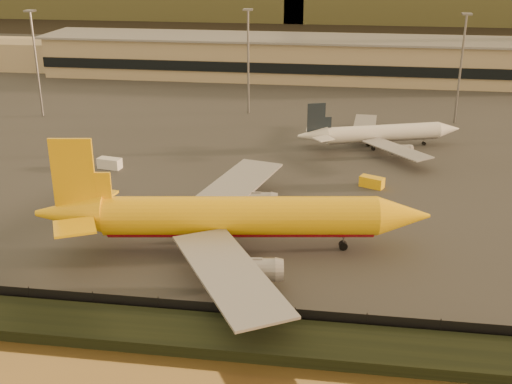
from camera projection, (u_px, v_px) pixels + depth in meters
ground at (230, 267)px, 86.49m from camera, size 900.00×900.00×0.00m
embankment at (201, 334)px, 70.60m from camera, size 320.00×7.00×1.40m
tarmac at (293, 101)px, 173.77m from camera, size 320.00×220.00×0.20m
perimeter_fence at (209, 310)px, 74.05m from camera, size 300.00×0.05×2.20m
terminal_building at (257, 57)px, 201.53m from camera, size 202.00×25.00×12.60m
apron_light_masts at (352, 57)px, 147.60m from camera, size 152.20×12.20×25.40m
dhl_cargo_jet at (234, 218)px, 89.12m from camera, size 54.97×53.33×16.43m
white_narrowbody_jet at (380, 134)px, 133.73m from camera, size 34.52×32.78×10.18m
gse_vehicle_yellow at (372, 182)px, 113.29m from camera, size 4.59×3.41×1.88m
gse_vehicle_white at (110, 163)px, 122.49m from camera, size 4.76×2.80×2.01m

